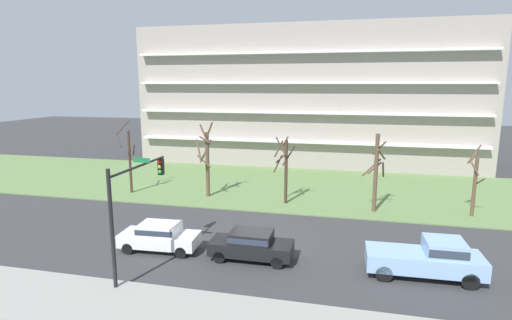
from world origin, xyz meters
The scene contains 13 objects.
ground centered at (0.00, 0.00, 0.00)m, with size 160.00×160.00×0.00m, color #38383A.
sidewalk_curb_near centered at (0.00, -8.00, 0.07)m, with size 80.00×4.00×0.15m, color #99968E.
grass_lawn_strip centered at (0.00, 14.00, 0.04)m, with size 80.00×16.00×0.08m, color #66844C.
apartment_building centered at (0.00, 28.32, 7.83)m, with size 38.67×13.59×15.66m.
tree_far_left centered at (-13.13, 8.63, 3.03)m, with size 1.79×2.05×6.23m.
tree_left centered at (-6.32, 9.05, 3.16)m, with size 1.59×1.64×6.24m.
tree_center centered at (0.26, 8.62, 2.93)m, with size 1.60×1.74×5.33m.
tree_right centered at (7.01, 8.05, 3.06)m, with size 1.63×1.62×5.80m.
tree_far_right centered at (13.69, 8.51, 2.43)m, with size 1.22×1.06×5.14m.
pickup_blue_near_left centered at (9.05, -1.99, 1.02)m, with size 5.45×2.14×1.95m.
sedan_black_center_left centered at (0.20, -2.00, 0.87)m, with size 4.41×1.82×1.57m.
sedan_white_center_right centered at (-5.12, -2.00, 0.87)m, with size 4.50×2.05×1.57m.
traffic_signal_mast centered at (-5.04, -4.69, 3.91)m, with size 0.90×5.37×5.66m.
Camera 1 is at (5.14, -21.79, 9.26)m, focal length 28.44 mm.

